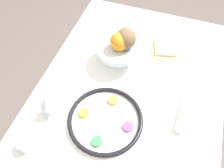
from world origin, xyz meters
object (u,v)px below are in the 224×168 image
Objects in this scene: coconut at (126,39)px; bread_plate at (165,49)px; fruit_stand at (118,50)px; orange_fruit at (119,41)px; cup_near at (25,144)px; cup_mid at (131,25)px; napkin_roll at (183,114)px; wine_glass at (46,103)px; seder_plate at (105,120)px.

coconut is 0.54× the size of bread_plate.
orange_fruit is (-0.01, -0.01, 0.07)m from fruit_stand.
cup_mid is (0.84, -0.21, 0.00)m from cup_near.
cup_mid is at bearing 1.07° from fruit_stand.
napkin_roll is 0.62m from cup_mid.
coconut is at bearing -48.85° from orange_fruit.
coconut is (0.41, -0.23, 0.07)m from wine_glass.
seder_plate reaches higher than bread_plate.
wine_glass is 0.60m from napkin_roll.
bread_plate is at bearing -18.02° from seder_plate.
cup_mid reaches higher than bread_plate.
fruit_stand is at bearing -20.76° from cup_near.
cup_near is (-0.21, 0.27, 0.01)m from seder_plate.
orange_fruit is at bearing 60.90° from napkin_roll.
coconut is (0.02, -0.03, 0.07)m from fruit_stand.
orange_fruit reaches higher than wine_glass.
cup_mid is (0.67, -0.19, -0.06)m from wine_glass.
cup_mid is at bearing 8.25° from coconut.
fruit_stand is 0.28m from cup_mid.
napkin_roll is (0.14, -0.32, 0.00)m from seder_plate.
seder_plate is 1.79× the size of bread_plate.
fruit_stand is (0.39, -0.19, -0.00)m from wine_glass.
cup_near is (-0.57, 0.21, -0.06)m from fruit_stand.
seder_plate is at bearing -174.34° from cup_mid.
seder_plate is at bearing -51.75° from cup_near.
orange_fruit is at bearing 8.00° from seder_plate.
coconut is at bearing -171.75° from cup_mid.
orange_fruit is at bearing -27.43° from wine_glass.
orange_fruit reaches higher than seder_plate.
wine_glass reaches higher than bread_plate.
seder_plate is 0.36m from fruit_stand.
seder_plate is at bearing -170.80° from fruit_stand.
wine_glass is at bearing 152.57° from orange_fruit.
fruit_stand is 1.15× the size of bread_plate.
wine_glass is 0.72× the size of bread_plate.
fruit_stand is at bearing 60.75° from napkin_roll.
bread_plate is at bearing -51.28° from orange_fruit.
seder_plate is 3.66× the size of orange_fruit.
fruit_stand is at bearing 9.20° from seder_plate.
orange_fruit is 0.31m from cup_mid.
orange_fruit is at bearing 128.72° from bread_plate.
fruit_stand reaches higher than cup_mid.
napkin_roll reaches higher than bread_plate.
orange_fruit is (0.35, 0.05, 0.14)m from seder_plate.
wine_glass is 0.62× the size of fruit_stand.
seder_plate is 2.51× the size of wine_glass.
fruit_stand is 0.61m from cup_near.
bread_plate is (0.52, -0.17, -0.01)m from seder_plate.
fruit_stand reaches higher than cup_near.
cup_near is at bearing 149.03° from bread_plate.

